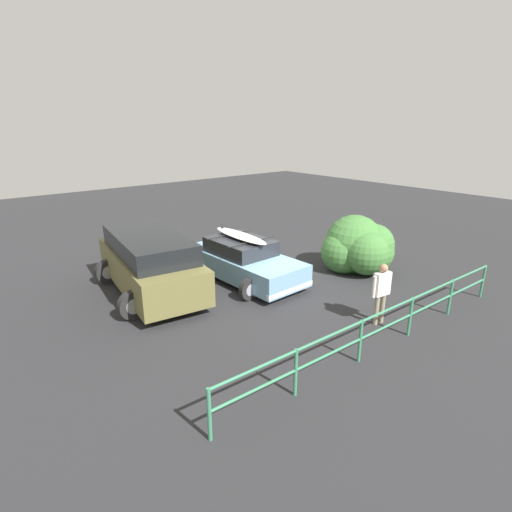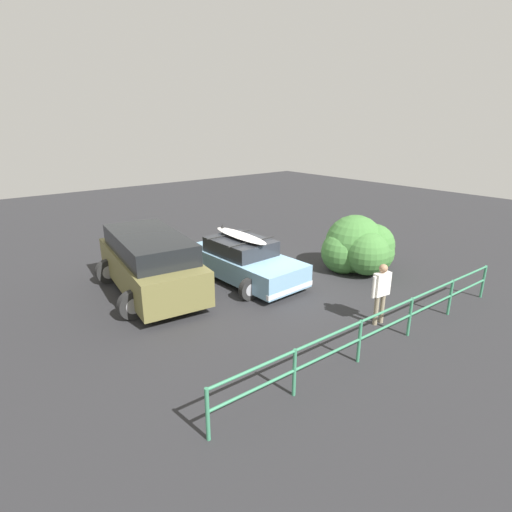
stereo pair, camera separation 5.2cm
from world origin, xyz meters
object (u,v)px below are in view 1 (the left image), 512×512
Objects in this scene: sedan_car at (243,260)px; person_bystander at (382,288)px; suv_car at (150,262)px; bush_near_left at (360,248)px.

sedan_car is 4.64m from person_bystander.
person_bystander is (-3.52, 5.49, 0.02)m from suv_car.
bush_near_left is (-2.74, -2.68, -0.15)m from person_bystander.
person_bystander is at bearing 122.67° from suv_car.
person_bystander is 0.66× the size of bush_near_left.
person_bystander is at bearing 44.30° from bush_near_left.
bush_near_left is (-3.51, 1.89, 0.17)m from sedan_car.
sedan_car is 2.70× the size of person_bystander.
sedan_car reaches higher than person_bystander.
suv_car is 3.19× the size of person_bystander.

